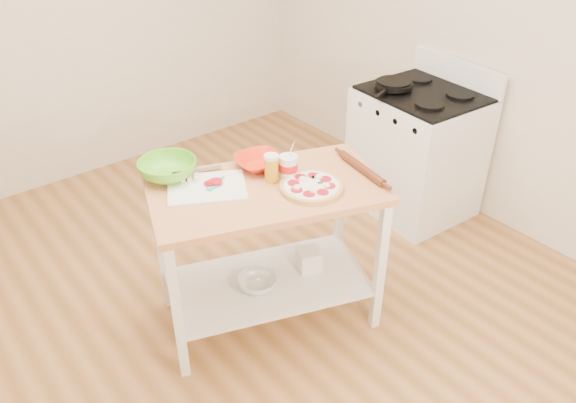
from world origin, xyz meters
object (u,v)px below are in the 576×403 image
Objects in this scene: shelf_bin at (309,259)px; skillet at (393,85)px; knife at (190,172)px; pizza at (311,186)px; orange_bowl at (258,162)px; spatula at (215,184)px; yogurt_tub at (288,166)px; gas_stove at (416,151)px; shelf_glass_bowl at (258,283)px; green_bowl at (168,169)px; rolling_pin at (362,168)px; prep_island at (267,226)px; beer_pint at (271,168)px; cutting_board at (206,187)px.

skillet is at bearing 23.06° from shelf_bin.
knife is at bearing 164.66° from skillet.
pizza reaches higher than knife.
shelf_bin is (0.17, -0.25, -0.61)m from orange_bowl.
spatula is 0.40m from yogurt_tub.
skillet is 1.39m from orange_bowl.
gas_stove is at bearing 3.29° from orange_bowl.
shelf_glass_bowl is (-0.24, -0.02, -0.67)m from yogurt_tub.
green_bowl is at bearing 122.31° from shelf_glass_bowl.
orange_bowl is (0.34, -0.16, 0.01)m from knife.
yogurt_tub is at bearing 148.37° from rolling_pin.
spatula reaches higher than prep_island.
skillet is 1.36× the size of green_bowl.
orange_bowl reaches higher than pizza.
shelf_bin is at bearing 50.44° from pizza.
orange_bowl is 0.57m from rolling_pin.
orange_bowl is at bearing 49.03° from shelf_glass_bowl.
gas_stove is 7.26× the size of beer_pint.
orange_bowl reaches higher than spatula.
beer_pint is 0.70× the size of yogurt_tub.
knife reaches higher than prep_island.
green_bowl is 0.56m from beer_pint.
beer_pint is 0.40× the size of rolling_pin.
prep_island is 3.58× the size of rolling_pin.
rolling_pin is at bearing -27.61° from beer_pint.
orange_bowl is 1.18× the size of yogurt_tub.
prep_island is 0.36m from orange_bowl.
shelf_glass_bowl is 0.35m from shelf_bin.
rolling_pin is at bearing -15.60° from knife.
orange_bowl is at bearing 78.34° from beer_pint.
skillet is 1.43m from pizza.
green_bowl is (-0.52, 0.57, 0.03)m from pizza.
shelf_glass_bowl is at bearing 172.19° from shelf_bin.
cutting_board is 1.93× the size of orange_bowl.
shelf_bin is (0.26, -0.05, -0.33)m from prep_island.
rolling_pin is at bearing -31.63° from yogurt_tub.
pizza is at bearing -129.56° from shelf_bin.
skillet is at bearing 17.39° from prep_island.
pizza is 0.55m from cutting_board.
shelf_bin is at bearing -40.51° from spatula.
cutting_board is at bearing 143.10° from prep_island.
shelf_bin is at bearing -162.10° from gas_stove.
prep_island is 0.62m from green_bowl.
green_bowl is (-0.10, 0.23, 0.04)m from cutting_board.
prep_island is 1.57m from skillet.
rolling_pin is 2.99× the size of shelf_bin.
cutting_board is 0.05m from spatula.
rolling_pin is at bearing -30.63° from shelf_bin.
gas_stove is at bearing 10.11° from prep_island.
yogurt_tub is at bearing -70.88° from orange_bowl.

